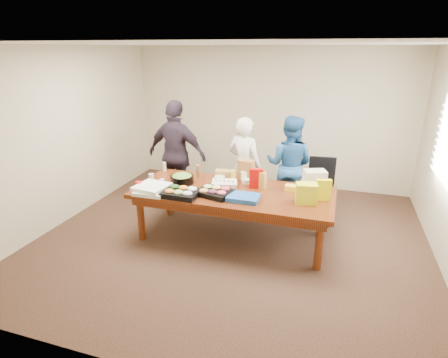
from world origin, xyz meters
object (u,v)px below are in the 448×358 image
(conference_table, at_px, (233,215))
(office_chair, at_px, (319,193))
(person_center, at_px, (244,166))
(person_right, at_px, (289,165))
(sheet_cake, at_px, (224,183))
(salad_bowl, at_px, (182,179))

(conference_table, bearing_deg, office_chair, 38.17)
(person_center, height_order, person_right, person_right)
(office_chair, relative_size, sheet_cake, 2.71)
(conference_table, height_order, salad_bowl, salad_bowl)
(office_chair, xyz_separation_m, sheet_cake, (-1.33, -0.75, 0.29))
(conference_table, distance_m, sheet_cake, 0.47)
(person_center, xyz_separation_m, sheet_cake, (-0.09, -0.81, -0.03))
(office_chair, relative_size, person_right, 0.60)
(person_center, relative_size, sheet_cake, 4.46)
(office_chair, distance_m, salad_bowl, 2.16)
(sheet_cake, bearing_deg, office_chair, 13.84)
(person_center, bearing_deg, person_right, -145.29)
(person_right, bearing_deg, conference_table, 70.08)
(person_right, bearing_deg, salad_bowl, 45.59)
(person_center, bearing_deg, sheet_cake, 99.44)
(conference_table, distance_m, person_center, 1.06)
(person_right, bearing_deg, sheet_cake, 60.19)
(office_chair, bearing_deg, sheet_cake, -156.40)
(sheet_cake, bearing_deg, person_right, 37.43)
(office_chair, height_order, sheet_cake, office_chair)
(conference_table, relative_size, office_chair, 2.83)
(person_right, height_order, sheet_cake, person_right)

